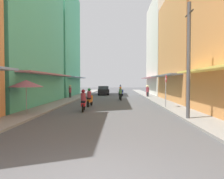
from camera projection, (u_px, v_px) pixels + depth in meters
name	position (u px, v px, depth m)	size (l,w,h in m)	color
ground_plane	(113.00, 99.00, 25.84)	(112.04, 112.04, 0.00)	#4C4C4F
sidewalk_left	(71.00, 99.00, 25.99)	(1.85, 58.93, 0.12)	gray
sidewalk_right	(156.00, 99.00, 25.68)	(1.85, 58.93, 0.12)	gray
building_left_mid	(13.00, 23.00, 19.46)	(7.05, 13.05, 14.96)	#4CB28C
building_left_far	(54.00, 43.00, 31.99)	(7.05, 10.32, 15.77)	#4CB28C
building_right_mid	(197.00, 47.00, 22.99)	(7.05, 12.03, 11.64)	#D88C4C
building_right_far	(169.00, 48.00, 35.31)	(7.05, 12.02, 15.32)	silver
motorbike_black	(120.00, 94.00, 24.66)	(0.55, 1.81, 1.58)	black
motorbike_blue	(122.00, 93.00, 31.43)	(0.59, 1.80, 0.96)	black
motorbike_silver	(120.00, 89.00, 42.13)	(0.65, 1.78, 1.58)	black
motorbike_red	(83.00, 101.00, 15.43)	(0.55, 1.81, 1.58)	black
motorbike_orange	(90.00, 98.00, 18.37)	(0.55, 1.81, 1.58)	black
parked_car	(103.00, 90.00, 34.74)	(2.13, 4.24, 1.45)	black
pedestrian_midway	(148.00, 91.00, 29.14)	(0.44, 0.44, 1.67)	#262628
pedestrian_far	(70.00, 91.00, 27.21)	(0.44, 0.44, 1.73)	#262628
pedestrian_crossing	(147.00, 90.00, 31.29)	(0.44, 0.44, 1.68)	#99333F
vendor_umbrella	(26.00, 84.00, 13.44)	(2.12, 2.12, 2.24)	#99999E
utility_pole	(189.00, 60.00, 11.62)	(0.20, 1.20, 6.41)	#4C4C4F
street_sign_no_entry	(166.00, 87.00, 16.78)	(0.07, 0.60, 2.65)	gray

